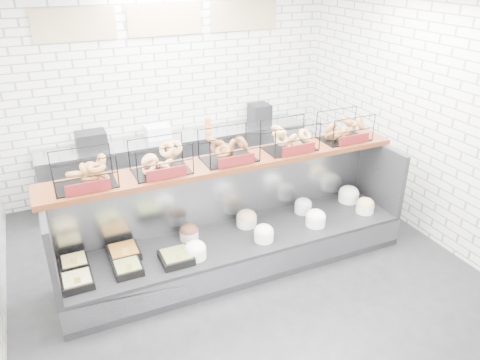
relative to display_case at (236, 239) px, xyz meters
name	(u,v)px	position (x,y,z in m)	size (l,w,h in m)	color
ground	(248,279)	(0.00, -0.34, -0.33)	(5.50, 5.50, 0.00)	black
room_shell	(225,87)	(0.00, 0.26, 1.73)	(5.02, 5.51, 3.01)	white
display_case	(236,239)	(0.00, 0.00, 0.00)	(4.00, 0.90, 1.20)	black
bagel_shelf	(229,150)	(0.00, 0.17, 1.06)	(4.10, 0.50, 0.40)	#461E0F
prep_counter	(180,162)	(0.00, 2.09, 0.14)	(4.00, 0.60, 1.20)	#93969B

